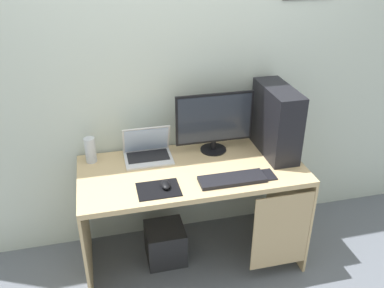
{
  "coord_description": "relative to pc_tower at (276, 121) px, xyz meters",
  "views": [
    {
      "loc": [
        -0.55,
        -2.28,
        2.19
      ],
      "look_at": [
        0.0,
        0.0,
        0.94
      ],
      "focal_mm": 38.86,
      "sensor_mm": 36.0,
      "label": 1
    }
  ],
  "objects": [
    {
      "name": "monitor",
      "position": [
        -0.41,
        0.11,
        -0.01
      ],
      "size": [
        0.54,
        0.18,
        0.43
      ],
      "color": "black",
      "rests_on": "desk"
    },
    {
      "name": "pc_tower",
      "position": [
        0.0,
        0.0,
        0.0
      ],
      "size": [
        0.19,
        0.47,
        0.48
      ],
      "primitive_type": "cube",
      "color": "black",
      "rests_on": "desk"
    },
    {
      "name": "keyboard",
      "position": [
        -0.4,
        -0.3,
        -0.23
      ],
      "size": [
        0.42,
        0.14,
        0.02
      ],
      "primitive_type": "cube",
      "color": "black",
      "rests_on": "desk"
    },
    {
      "name": "laptop",
      "position": [
        -0.87,
        0.12,
        -0.19
      ],
      "size": [
        0.32,
        0.24,
        0.23
      ],
      "color": "silver",
      "rests_on": "desk"
    },
    {
      "name": "subwoofer",
      "position": [
        -0.81,
        -0.06,
        -0.86
      ],
      "size": [
        0.27,
        0.27,
        0.27
      ],
      "primitive_type": "cube",
      "color": "#232326",
      "rests_on": "ground_plane"
    },
    {
      "name": "ground_plane",
      "position": [
        -0.61,
        -0.09,
        -1.0
      ],
      "size": [
        8.0,
        8.0,
        0.0
      ],
      "primitive_type": "plane",
      "color": "slate"
    },
    {
      "name": "speaker",
      "position": [
        -1.25,
        0.16,
        -0.15
      ],
      "size": [
        0.07,
        0.07,
        0.18
      ],
      "primitive_type": "cylinder",
      "color": "#B7BCC6",
      "rests_on": "desk"
    },
    {
      "name": "mouse_left",
      "position": [
        -0.82,
        -0.28,
        -0.22
      ],
      "size": [
        0.06,
        0.1,
        0.03
      ],
      "primitive_type": "ellipsoid",
      "color": "black",
      "rests_on": "mousepad"
    },
    {
      "name": "wall_back",
      "position": [
        -0.61,
        0.3,
        0.3
      ],
      "size": [
        4.0,
        0.05,
        2.6
      ],
      "color": "beige",
      "rests_on": "ground_plane"
    },
    {
      "name": "desk",
      "position": [
        -0.59,
        -0.1,
        -0.39
      ],
      "size": [
        1.48,
        0.7,
        0.76
      ],
      "color": "tan",
      "rests_on": "ground_plane"
    },
    {
      "name": "mousepad",
      "position": [
        -0.87,
        -0.29,
        -0.24
      ],
      "size": [
        0.26,
        0.2,
        0.0
      ],
      "primitive_type": "cube",
      "color": "black",
      "rests_on": "desk"
    },
    {
      "name": "cell_phone",
      "position": [
        -0.15,
        -0.29,
        -0.23
      ],
      "size": [
        0.07,
        0.13,
        0.01
      ],
      "primitive_type": "cube",
      "color": "black",
      "rests_on": "desk"
    }
  ]
}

